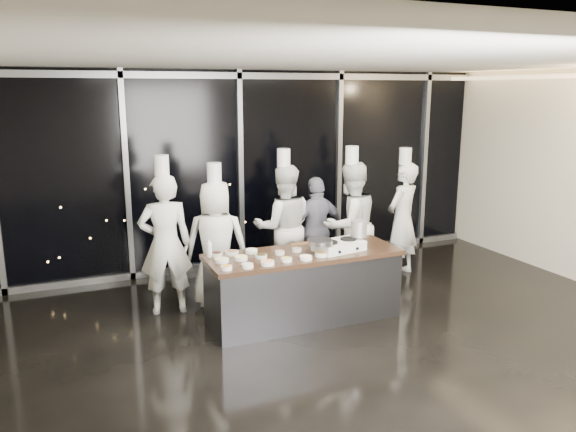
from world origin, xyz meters
name	(u,v)px	position (x,y,z in m)	size (l,w,h in m)	color
ground	(336,348)	(0.00, 0.00, 0.00)	(9.00, 9.00, 0.00)	black
room_shell	(354,152)	(0.18, 0.00, 2.25)	(9.02, 7.02, 3.21)	beige
window_wall	(240,171)	(0.00, 3.43, 1.60)	(8.90, 0.11, 3.20)	black
demo_counter	(304,286)	(0.00, 0.90, 0.45)	(2.46, 0.86, 0.90)	#39393E
stove	(339,246)	(0.45, 0.80, 0.96)	(0.66, 0.47, 0.14)	silver
frying_pan	(319,242)	(0.13, 0.73, 1.07)	(0.57, 0.37, 0.05)	gray
stock_pot	(359,229)	(0.76, 0.86, 1.14)	(0.21, 0.21, 0.21)	#B7B7BA
prep_bowls	(260,257)	(-0.61, 0.84, 0.93)	(1.36, 0.71, 0.05)	white
squeeze_bottle	(209,248)	(-1.14, 1.17, 1.01)	(0.06, 0.06, 0.23)	silver
chef_far_left	(165,243)	(-1.55, 1.84, 0.95)	(0.72, 0.51, 2.09)	silver
chef_left	(216,243)	(-0.86, 1.85, 0.88)	(0.99, 0.82, 1.96)	silver
chef_center	(284,227)	(0.23, 2.12, 0.93)	(1.03, 0.88, 2.07)	silver
guest	(317,230)	(0.81, 2.19, 0.81)	(0.97, 0.45, 1.62)	black
chef_right	(350,225)	(1.16, 1.81, 0.94)	(1.01, 0.85, 2.10)	silver
chef_side	(402,218)	(2.20, 1.98, 0.91)	(0.77, 0.66, 2.02)	silver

